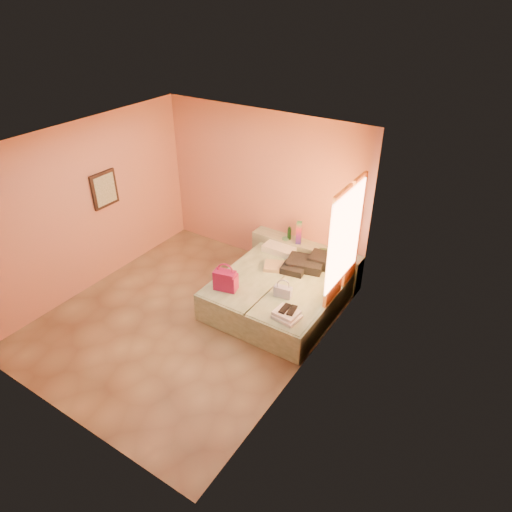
{
  "coord_description": "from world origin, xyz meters",
  "views": [
    {
      "loc": [
        3.96,
        -4.14,
        4.63
      ],
      "look_at": [
        0.74,
        0.85,
        0.97
      ],
      "focal_mm": 32.0,
      "sensor_mm": 36.0,
      "label": 1
    }
  ],
  "objects_px": {
    "headboard_ledge": "(305,260)",
    "water_bottle": "(289,233)",
    "flower_vase": "(342,249)",
    "magenta_handbag": "(226,280)",
    "bed_left": "(255,285)",
    "bed_right": "(303,303)",
    "blue_handbag": "(283,292)",
    "green_book": "(324,251)",
    "towel_stack": "(287,315)"
  },
  "relations": [
    {
      "from": "headboard_ledge",
      "to": "water_bottle",
      "type": "xyz_separation_m",
      "value": [
        -0.33,
        -0.01,
        0.44
      ]
    },
    {
      "from": "flower_vase",
      "to": "magenta_handbag",
      "type": "distance_m",
      "value": 2.03
    },
    {
      "from": "bed_left",
      "to": "bed_right",
      "type": "distance_m",
      "value": 0.9
    },
    {
      "from": "bed_right",
      "to": "water_bottle",
      "type": "bearing_deg",
      "value": 129.42
    },
    {
      "from": "headboard_ledge",
      "to": "flower_vase",
      "type": "distance_m",
      "value": 0.81
    },
    {
      "from": "water_bottle",
      "to": "blue_handbag",
      "type": "relative_size",
      "value": 0.88
    },
    {
      "from": "headboard_ledge",
      "to": "blue_handbag",
      "type": "xyz_separation_m",
      "value": [
        0.32,
        -1.37,
        0.26
      ]
    },
    {
      "from": "magenta_handbag",
      "to": "blue_handbag",
      "type": "xyz_separation_m",
      "value": [
        0.84,
        0.3,
        -0.08
      ]
    },
    {
      "from": "bed_right",
      "to": "headboard_ledge",
      "type": "bearing_deg",
      "value": 116.42
    },
    {
      "from": "bed_left",
      "to": "green_book",
      "type": "relative_size",
      "value": 12.14
    },
    {
      "from": "bed_right",
      "to": "towel_stack",
      "type": "height_order",
      "value": "towel_stack"
    },
    {
      "from": "towel_stack",
      "to": "bed_left",
      "type": "bearing_deg",
      "value": 144.01
    },
    {
      "from": "towel_stack",
      "to": "headboard_ledge",
      "type": "bearing_deg",
      "value": 109.51
    },
    {
      "from": "green_book",
      "to": "towel_stack",
      "type": "distance_m",
      "value": 1.74
    },
    {
      "from": "blue_handbag",
      "to": "green_book",
      "type": "bearing_deg",
      "value": 78.56
    },
    {
      "from": "water_bottle",
      "to": "flower_vase",
      "type": "xyz_separation_m",
      "value": [
        1.0,
        -0.01,
        0.01
      ]
    },
    {
      "from": "water_bottle",
      "to": "towel_stack",
      "type": "distance_m",
      "value": 2.02
    },
    {
      "from": "headboard_ledge",
      "to": "towel_stack",
      "type": "height_order",
      "value": "headboard_ledge"
    },
    {
      "from": "bed_right",
      "to": "blue_handbag",
      "type": "height_order",
      "value": "blue_handbag"
    },
    {
      "from": "towel_stack",
      "to": "blue_handbag",
      "type": "bearing_deg",
      "value": 126.49
    },
    {
      "from": "magenta_handbag",
      "to": "towel_stack",
      "type": "height_order",
      "value": "magenta_handbag"
    },
    {
      "from": "green_book",
      "to": "towel_stack",
      "type": "xyz_separation_m",
      "value": [
        0.26,
        -1.72,
        -0.11
      ]
    },
    {
      "from": "headboard_ledge",
      "to": "water_bottle",
      "type": "distance_m",
      "value": 0.55
    },
    {
      "from": "bed_right",
      "to": "flower_vase",
      "type": "relative_size",
      "value": 7.76
    },
    {
      "from": "headboard_ledge",
      "to": "bed_left",
      "type": "distance_m",
      "value": 1.12
    },
    {
      "from": "headboard_ledge",
      "to": "magenta_handbag",
      "type": "distance_m",
      "value": 1.78
    },
    {
      "from": "magenta_handbag",
      "to": "towel_stack",
      "type": "xyz_separation_m",
      "value": [
        1.14,
        -0.11,
        -0.11
      ]
    },
    {
      "from": "blue_handbag",
      "to": "flower_vase",
      "type": "bearing_deg",
      "value": 66.19
    },
    {
      "from": "flower_vase",
      "to": "green_book",
      "type": "bearing_deg",
      "value": -172.63
    },
    {
      "from": "bed_right",
      "to": "flower_vase",
      "type": "bearing_deg",
      "value": 81.78
    },
    {
      "from": "headboard_ledge",
      "to": "blue_handbag",
      "type": "distance_m",
      "value": 1.43
    },
    {
      "from": "bed_left",
      "to": "magenta_handbag",
      "type": "distance_m",
      "value": 0.76
    },
    {
      "from": "green_book",
      "to": "magenta_handbag",
      "type": "height_order",
      "value": "magenta_handbag"
    },
    {
      "from": "water_bottle",
      "to": "green_book",
      "type": "height_order",
      "value": "water_bottle"
    },
    {
      "from": "bed_right",
      "to": "flower_vase",
      "type": "xyz_separation_m",
      "value": [
        0.15,
        1.03,
        0.53
      ]
    },
    {
      "from": "bed_right",
      "to": "towel_stack",
      "type": "relative_size",
      "value": 5.71
    },
    {
      "from": "bed_left",
      "to": "water_bottle",
      "type": "distance_m",
      "value": 1.16
    },
    {
      "from": "green_book",
      "to": "magenta_handbag",
      "type": "distance_m",
      "value": 1.84
    },
    {
      "from": "bed_right",
      "to": "blue_handbag",
      "type": "xyz_separation_m",
      "value": [
        -0.2,
        -0.32,
        0.34
      ]
    },
    {
      "from": "flower_vase",
      "to": "bed_right",
      "type": "bearing_deg",
      "value": -98.08
    },
    {
      "from": "flower_vase",
      "to": "towel_stack",
      "type": "distance_m",
      "value": 1.77
    },
    {
      "from": "flower_vase",
      "to": "magenta_handbag",
      "type": "xyz_separation_m",
      "value": [
        -1.18,
        -1.65,
        -0.11
      ]
    },
    {
      "from": "magenta_handbag",
      "to": "headboard_ledge",
      "type": "bearing_deg",
      "value": 59.44
    },
    {
      "from": "water_bottle",
      "to": "blue_handbag",
      "type": "xyz_separation_m",
      "value": [
        0.66,
        -1.35,
        -0.18
      ]
    },
    {
      "from": "bed_right",
      "to": "water_bottle",
      "type": "xyz_separation_m",
      "value": [
        -0.86,
        1.04,
        0.52
      ]
    },
    {
      "from": "bed_left",
      "to": "bed_right",
      "type": "xyz_separation_m",
      "value": [
        0.9,
        0.0,
        0.0
      ]
    },
    {
      "from": "green_book",
      "to": "towel_stack",
      "type": "relative_size",
      "value": 0.47
    },
    {
      "from": "green_book",
      "to": "bed_left",
      "type": "bearing_deg",
      "value": -147.64
    },
    {
      "from": "bed_left",
      "to": "bed_right",
      "type": "bearing_deg",
      "value": -0.15
    },
    {
      "from": "blue_handbag",
      "to": "magenta_handbag",
      "type": "bearing_deg",
      "value": -169.44
    }
  ]
}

